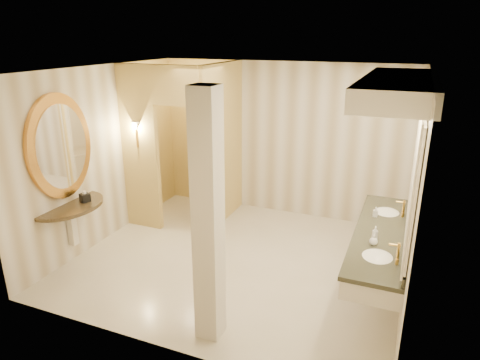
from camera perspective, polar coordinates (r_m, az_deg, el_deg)
name	(u,v)px	position (r m, az deg, el deg)	size (l,w,h in m)	color
floor	(238,260)	(6.36, -0.29, -10.56)	(4.50, 4.50, 0.00)	beige
ceiling	(238,70)	(5.55, -0.33, 14.48)	(4.50, 4.50, 0.00)	silver
wall_back	(281,140)	(7.63, 5.49, 5.36)	(4.50, 0.02, 2.70)	beige
wall_front	(157,232)	(4.17, -11.00, -6.76)	(4.50, 0.02, 2.70)	beige
wall_left	(104,155)	(6.96, -17.70, 3.20)	(0.02, 4.00, 2.70)	beige
wall_right	(415,194)	(5.41, 22.27, -1.76)	(0.02, 4.00, 2.70)	beige
toilet_closet	(197,145)	(7.11, -5.70, 4.64)	(1.50, 1.55, 2.70)	#E2C376
wall_sconce	(136,127)	(7.00, -13.72, 6.88)	(0.14, 0.14, 0.42)	gold
vanity	(392,172)	(5.19, 19.66, 0.96)	(0.75, 2.59, 2.09)	beige
console_shelf	(63,172)	(6.31, -22.53, 1.05)	(1.10, 1.10, 2.00)	black
pillar	(208,221)	(4.32, -4.28, -5.48)	(0.26, 0.26, 2.70)	beige
tissue_box	(85,198)	(6.44, -19.98, -2.22)	(0.12, 0.12, 0.12)	black
toilet	(220,186)	(8.06, -2.74, -0.86)	(0.45, 0.79, 0.81)	white
soap_bottle_a	(376,212)	(5.83, 17.63, -4.07)	(0.06, 0.06, 0.13)	beige
soap_bottle_b	(374,240)	(5.08, 17.40, -7.63)	(0.09, 0.09, 0.12)	silver
soap_bottle_c	(375,234)	(5.15, 17.55, -6.86)	(0.07, 0.07, 0.18)	#C6B28C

